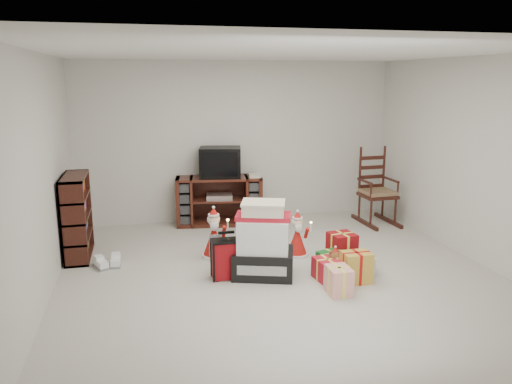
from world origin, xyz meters
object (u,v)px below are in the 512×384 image
(rocking_chair, at_px, (376,196))
(teddy_bear, at_px, (334,265))
(tv_stand, at_px, (219,200))
(red_suitcase, at_px, (228,259))
(santa_figurine, at_px, (297,239))
(gift_cluster, at_px, (344,264))
(sneaker_pair, at_px, (108,263))
(crt_television, at_px, (220,162))
(bookshelf, at_px, (77,218))
(gift_pile, at_px, (263,244))
(mrs_claus_figurine, at_px, (214,238))

(rocking_chair, xyz_separation_m, teddy_bear, (-1.47, -1.94, -0.28))
(tv_stand, bearing_deg, rocking_chair, -3.18)
(red_suitcase, distance_m, santa_figurine, 1.12)
(teddy_bear, height_order, gift_cluster, teddy_bear)
(sneaker_pair, distance_m, crt_television, 2.40)
(red_suitcase, distance_m, gift_cluster, 1.34)
(tv_stand, distance_m, rocking_chair, 2.46)
(teddy_bear, bearing_deg, bookshelf, 154.60)
(bookshelf, bearing_deg, sneaker_pair, -51.61)
(rocking_chair, relative_size, red_suitcase, 2.30)
(teddy_bear, distance_m, sneaker_pair, 2.71)
(gift_pile, distance_m, red_suitcase, 0.44)
(tv_stand, bearing_deg, red_suitcase, -88.80)
(sneaker_pair, bearing_deg, santa_figurine, -17.58)
(bookshelf, distance_m, red_suitcase, 2.10)
(red_suitcase, distance_m, mrs_claus_figurine, 0.72)
(bookshelf, xyz_separation_m, red_suitcase, (1.73, -1.16, -0.27))
(gift_cluster, bearing_deg, rocking_chair, 55.06)
(rocking_chair, height_order, gift_pile, rocking_chair)
(gift_pile, distance_m, mrs_claus_figurine, 0.87)
(santa_figurine, bearing_deg, rocking_chair, 35.44)
(teddy_bear, bearing_deg, red_suitcase, 169.18)
(santa_figurine, xyz_separation_m, sneaker_pair, (-2.34, 0.17, -0.18))
(tv_stand, relative_size, rocking_chair, 1.10)
(sneaker_pair, bearing_deg, teddy_bear, -33.23)
(tv_stand, xyz_separation_m, gift_cluster, (1.05, -2.42, -0.23))
(red_suitcase, height_order, crt_television, crt_television)
(gift_pile, height_order, gift_cluster, gift_pile)
(bookshelf, xyz_separation_m, teddy_bear, (2.93, -1.39, -0.37))
(gift_pile, bearing_deg, mrs_claus_figurine, 139.97)
(teddy_bear, relative_size, santa_figurine, 0.53)
(rocking_chair, height_order, red_suitcase, rocking_chair)
(rocking_chair, relative_size, teddy_bear, 3.90)
(tv_stand, relative_size, teddy_bear, 4.30)
(bookshelf, bearing_deg, crt_television, 27.01)
(crt_television, bearing_deg, santa_figurine, -55.94)
(tv_stand, height_order, gift_cluster, tv_stand)
(red_suitcase, bearing_deg, mrs_claus_figurine, 93.63)
(tv_stand, bearing_deg, bookshelf, -144.66)
(rocking_chair, bearing_deg, crt_television, 166.09)
(gift_pile, bearing_deg, santa_figurine, 60.42)
(tv_stand, distance_m, bookshelf, 2.24)
(tv_stand, bearing_deg, santa_figurine, -58.36)
(crt_television, bearing_deg, sneaker_pair, -126.46)
(tv_stand, xyz_separation_m, rocking_chair, (2.41, -0.47, 0.05))
(rocking_chair, height_order, santa_figurine, rocking_chair)
(teddy_bear, bearing_deg, crt_television, 110.81)
(bookshelf, xyz_separation_m, sneaker_pair, (0.37, -0.47, -0.46))
(mrs_claus_figurine, bearing_deg, santa_figurine, -10.88)
(teddy_bear, relative_size, mrs_claus_figurine, 0.48)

